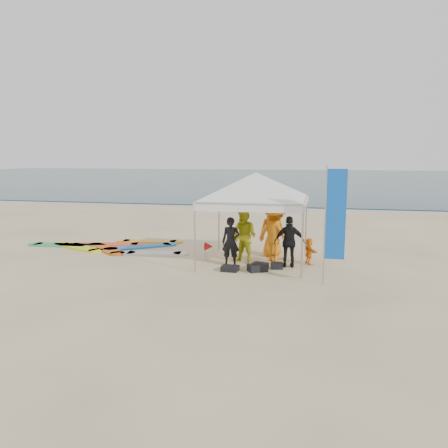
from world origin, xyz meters
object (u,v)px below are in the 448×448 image
canopy_tent (256,173)px  marker_pennant (209,247)px  person_orange_b (272,230)px  surfboard_spread (113,247)px  person_black_b (289,242)px  person_seated (309,251)px  feather_flag (335,216)px  person_black_a (231,242)px  person_yellow (244,236)px  person_orange_a (275,234)px

canopy_tent → marker_pennant: size_ratio=7.00×
person_orange_b → surfboard_spread: bearing=-24.5°
person_black_b → marker_pennant: person_black_b is taller
person_orange_b → marker_pennant: (-1.96, -1.24, -0.41)m
person_seated → feather_flag: size_ratio=0.26×
surfboard_spread → feather_flag: bearing=-22.5°
person_black_b → person_seated: (0.60, 0.53, -0.38)m
person_seated → feather_flag: 2.82m
feather_flag → surfboard_spread: (-8.07, 3.34, -1.86)m
person_seated → marker_pennant: (-3.26, -0.31, 0.07)m
person_black_a → person_seated: bearing=12.9°
person_yellow → person_seated: 2.14m
person_black_a → canopy_tent: size_ratio=0.35×
person_orange_a → person_black_b: person_orange_a is taller
person_orange_a → person_black_b: bearing=154.0°
person_yellow → surfboard_spread: 5.58m
person_yellow → person_seated: size_ratio=2.09×
person_yellow → person_orange_a: bearing=53.2°
person_yellow → person_orange_a: (0.93, 0.53, 0.02)m
person_black_a → person_orange_a: person_orange_a is taller
person_orange_b → marker_pennant: person_orange_b is taller
person_orange_a → canopy_tent: 2.14m
person_seated → canopy_tent: canopy_tent is taller
person_black_a → person_black_b: 1.84m
person_yellow → person_black_b: (1.46, -0.17, -0.08)m
feather_flag → marker_pennant: 4.63m
person_orange_b → feather_flag: size_ratio=0.56×
person_black_a → person_orange_a: bearing=31.1°
person_yellow → person_black_a: bearing=-111.2°
person_yellow → marker_pennant: (-1.20, 0.05, -0.40)m
person_yellow → person_orange_a: size_ratio=0.98×
canopy_tent → marker_pennant: (-1.52, -0.14, -2.44)m
person_yellow → surfboard_spread: bearing=-171.5°
person_yellow → person_black_b: 1.47m
person_black_b → marker_pennant: size_ratio=2.54×
surfboard_spread → canopy_tent: bearing=-12.1°
person_orange_a → canopy_tent: bearing=56.6°
person_black_a → canopy_tent: canopy_tent is taller
person_orange_a → canopy_tent: size_ratio=0.41×
canopy_tent → marker_pennant: bearing=-174.9°
person_black_a → person_orange_b: 2.03m
canopy_tent → surfboard_spread: 6.46m
person_black_a → person_yellow: size_ratio=0.87×
surfboard_spread → person_yellow: bearing=-14.7°
person_seated → surfboard_spread: bearing=57.1°
person_black_a → person_orange_b: (1.13, 1.67, 0.13)m
person_orange_b → person_seated: size_ratio=2.13×
person_seated → marker_pennant: bearing=70.5°
person_black_a → person_yellow: bearing=41.6°
surfboard_spread → marker_pennant: bearing=-18.0°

